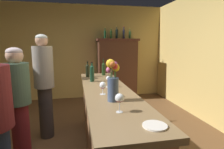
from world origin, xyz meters
TOP-DOWN VIEW (x-y plane):
  - wall_back at (0.00, 2.99)m, footprint 5.00×0.12m
  - bar_counter at (0.30, -0.11)m, footprint 0.58×2.58m
  - display_cabinet at (1.06, 2.66)m, footprint 1.16×0.47m
  - wine_bottle_pinot at (0.15, 0.41)m, footprint 0.07×0.07m
  - wine_bottle_chardonnay at (0.41, 0.94)m, footprint 0.07×0.07m
  - wine_bottle_rose at (0.11, 0.83)m, footprint 0.07×0.07m
  - wine_glass_front at (0.27, -0.91)m, footprint 0.08×0.08m
  - wine_glass_mid at (0.33, -0.01)m, footprint 0.07×0.07m
  - wine_glass_rear at (0.21, -0.35)m, footprint 0.07×0.07m
  - wine_glass_spare at (0.28, -0.47)m, footprint 0.07×0.07m
  - flower_arrangement at (0.27, -0.60)m, footprint 0.14×0.13m
  - cheese_plate at (0.44, -1.22)m, footprint 0.17×0.17m
  - display_bottle_left at (0.72, 2.66)m, footprint 0.06×0.06m
  - display_bottle_midleft at (0.88, 2.66)m, footprint 0.07×0.07m
  - display_bottle_center at (1.05, 2.66)m, footprint 0.07×0.07m
  - display_bottle_midright at (1.25, 2.66)m, footprint 0.06×0.06m
  - display_bottle_right at (1.42, 2.66)m, footprint 0.07×0.07m
  - patron_by_cabinet at (-0.85, 0.19)m, footprint 0.32×0.32m
  - patron_near_entrance at (-0.60, 0.72)m, footprint 0.31×0.31m

SIDE VIEW (x-z plane):
  - bar_counter at x=0.30m, z-range 0.00..0.99m
  - patron_by_cabinet at x=-0.85m, z-range 0.09..1.60m
  - display_cabinet at x=1.06m, z-range 0.03..1.75m
  - patron_near_entrance at x=-0.60m, z-range 0.10..1.81m
  - cheese_plate at x=0.44m, z-range 0.99..1.00m
  - wine_glass_spare at x=0.28m, z-range 1.01..1.14m
  - wine_glass_rear at x=0.21m, z-range 1.01..1.16m
  - wine_glass_mid at x=0.33m, z-range 1.02..1.17m
  - wine_glass_front at x=0.27m, z-range 1.02..1.18m
  - wine_bottle_rose at x=0.11m, z-range 0.97..1.25m
  - wine_bottle_chardonnay at x=0.41m, z-range 0.96..1.27m
  - wine_bottle_pinot at x=0.15m, z-range 0.98..1.28m
  - flower_arrangement at x=0.27m, z-range 0.99..1.41m
  - wall_back at x=0.00m, z-range 0.00..2.66m
  - display_bottle_right at x=1.42m, z-range 1.69..1.98m
  - display_bottle_left at x=0.72m, z-range 1.69..1.99m
  - display_bottle_midleft at x=0.88m, z-range 1.70..1.98m
  - display_bottle_midright at x=1.25m, z-range 1.69..2.03m
  - display_bottle_center at x=1.05m, z-range 1.69..2.03m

